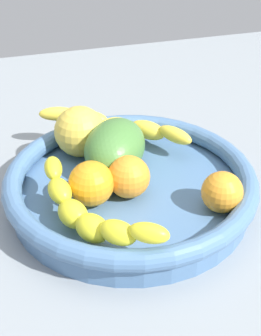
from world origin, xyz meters
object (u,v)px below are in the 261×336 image
orange_front (222,192)px  orange_mid_right (129,177)px  orange_mid_left (91,184)px  apple_yellow (80,131)px  fruit_bowl (130,186)px  banana_draped_right (117,126)px  banana_draped_left (87,212)px  mango_green (115,147)px

orange_front → orange_mid_right: size_ratio=0.94×
orange_front → orange_mid_left: bearing=-21.4°
orange_front → apple_yellow: bearing=-52.1°
fruit_bowl → orange_mid_left: orange_mid_left is taller
orange_mid_left → banana_draped_right: bearing=-116.9°
fruit_bowl → banana_draped_left: (7.49, 7.65, 2.96)cm
banana_draped_left → orange_mid_right: size_ratio=3.52×
banana_draped_left → orange_mid_right: (-6.77, -6.05, -0.32)cm
mango_green → orange_mid_left: bearing=53.7°
orange_front → mango_green: (10.33, -12.65, 0.93)cm
banana_draped_right → orange_front: orange_front is taller
banana_draped_left → orange_mid_left: (-1.76, -5.77, -0.19)cm
banana_draped_left → apple_yellow: bearing=-99.1°
banana_draped_left → orange_front: 17.01cm
banana_draped_left → mango_green: (-6.67, -12.44, 0.44)cm
banana_draped_left → banana_draped_right: bearing=-114.2°
banana_draped_right → orange_mid_right: 14.45cm
orange_front → mango_green: bearing=-50.8°
orange_front → apple_yellow: (14.13, -18.16, 1.09)cm
banana_draped_left → apple_yellow: (-2.86, -17.95, 0.61)cm
orange_mid_left → orange_mid_right: (-5.00, -0.29, -0.12)cm
orange_mid_left → mango_green: size_ratio=0.51×
banana_draped_left → apple_yellow: apple_yellow is taller
banana_draped_right → apple_yellow: apple_yellow is taller
orange_front → orange_mid_left: (15.23, -5.97, 0.30)cm
orange_mid_left → orange_mid_right: 5.01cm
apple_yellow → mango_green: bearing=124.6°
orange_front → orange_mid_right: bearing=-31.4°
mango_green → apple_yellow: bearing=-55.4°
banana_draped_right → orange_mid_left: size_ratio=3.54×
banana_draped_right → apple_yellow: bearing=20.6°
orange_front → orange_mid_left: 16.36cm
apple_yellow → fruit_bowl: bearing=114.2°
fruit_bowl → apple_yellow: 11.84cm
orange_front → fruit_bowl: bearing=-39.6°
banana_draped_right → orange_front: bearing=111.0°
fruit_bowl → orange_mid_right: orange_mid_right is taller
orange_front → mango_green: mango_green is taller
mango_green → orange_front: bearing=129.2°
fruit_bowl → orange_mid_right: size_ratio=6.06×
orange_mid_left → mango_green: mango_green is taller
banana_draped_left → banana_draped_right: (-9.13, -20.31, -0.62)cm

